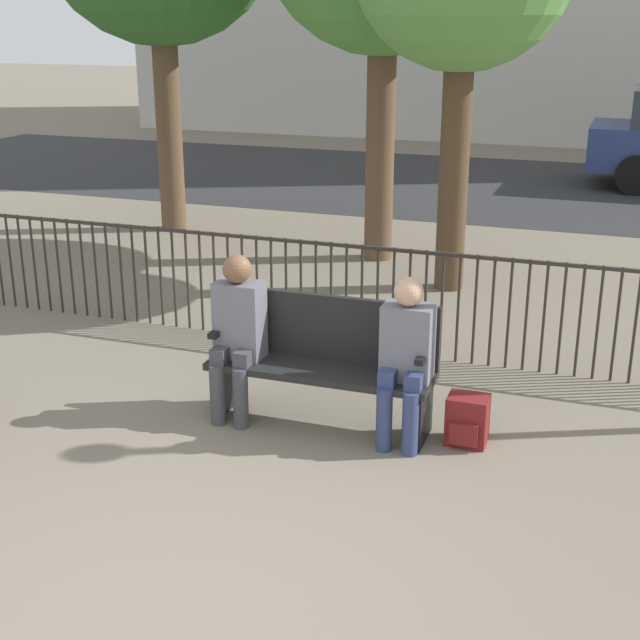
% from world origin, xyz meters
% --- Properties ---
extents(ground_plane, '(80.00, 80.00, 0.00)m').
position_xyz_m(ground_plane, '(0.00, 0.00, 0.00)').
color(ground_plane, '#706656').
extents(park_bench, '(1.62, 0.45, 0.92)m').
position_xyz_m(park_bench, '(0.00, 2.44, 0.49)').
color(park_bench, black).
rests_on(park_bench, ground).
extents(seated_person_0, '(0.34, 0.39, 1.22)m').
position_xyz_m(seated_person_0, '(-0.61, 2.32, 0.68)').
color(seated_person_0, '#3D3D42').
rests_on(seated_person_0, ground).
extents(seated_person_1, '(0.34, 0.39, 1.18)m').
position_xyz_m(seated_person_1, '(0.63, 2.31, 0.66)').
color(seated_person_1, navy).
rests_on(seated_person_1, ground).
extents(backpack, '(0.28, 0.26, 0.35)m').
position_xyz_m(backpack, '(1.05, 2.43, 0.17)').
color(backpack, maroon).
rests_on(backpack, ground).
extents(fence_railing, '(9.01, 0.03, 0.95)m').
position_xyz_m(fence_railing, '(-0.02, 3.90, 0.56)').
color(fence_railing, '#2D2823').
rests_on(fence_railing, ground).
extents(street_surface, '(24.00, 6.00, 0.01)m').
position_xyz_m(street_surface, '(0.00, 12.00, 0.00)').
color(street_surface, '#2B2B2D').
rests_on(street_surface, ground).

